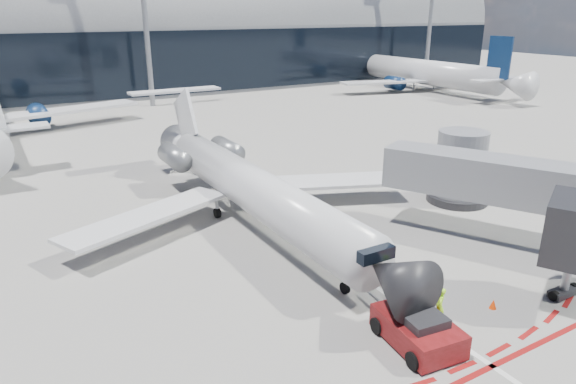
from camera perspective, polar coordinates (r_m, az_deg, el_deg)
ground at (r=28.07m, az=3.26°, el=-6.11°), size 260.00×260.00×0.00m
apron_centerline at (r=29.59m, az=1.13°, el=-4.67°), size 0.25×40.00×0.01m
apron_stop_bar at (r=20.89m, az=21.77°, el=-17.53°), size 14.00×0.25×0.01m
terminal_building at (r=87.23m, az=-21.80°, el=15.79°), size 150.00×24.15×24.00m
jet_bridge at (r=31.29m, az=21.70°, el=1.15°), size 10.03×15.20×4.90m
light_mast_centre at (r=71.63m, az=-15.68°, el=19.11°), size 0.70×0.70×25.00m
light_mast_east at (r=97.68m, az=15.63°, el=19.03°), size 0.70×0.70×25.00m
regional_jet at (r=30.80m, az=-4.62°, el=0.85°), size 22.34×27.54×6.90m
pushback_tug at (r=20.85m, az=14.24°, el=-14.62°), size 2.66×5.53×1.41m
ramp_worker at (r=22.09m, az=16.48°, el=-12.12°), size 0.72×0.69×1.65m
safety_cone_right at (r=24.22m, az=21.84°, el=-11.48°), size 0.31×0.31×0.43m
bg_airliner_2 at (r=87.85m, az=14.66°, el=14.60°), size 34.49×36.52×11.16m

